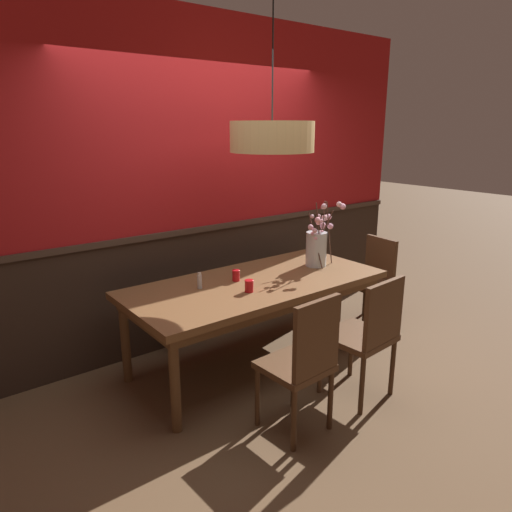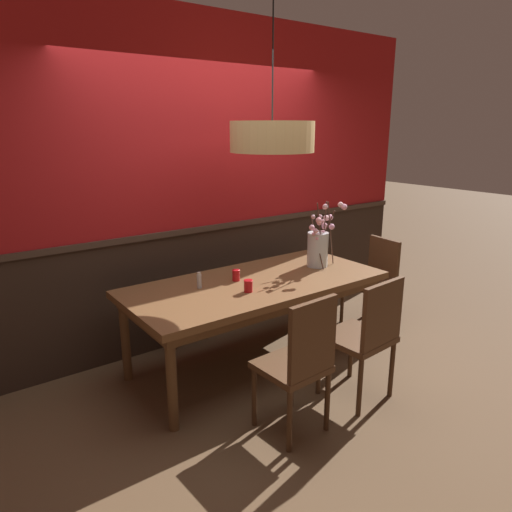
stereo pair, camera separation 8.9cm
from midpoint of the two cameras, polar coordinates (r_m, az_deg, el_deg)
The scene contains 12 objects.
ground_plane at distance 4.11m, azimuth -0.63°, elevation -12.93°, with size 24.00×24.00×0.00m, color brown.
back_wall at distance 4.31m, azimuth -7.20°, elevation 8.62°, with size 5.02×0.14×2.92m.
dining_table at distance 3.84m, azimuth -0.66°, elevation -4.22°, with size 2.14×0.99×0.74m.
chair_far_side_left at distance 4.46m, azimuth -10.56°, elevation -3.59°, with size 0.43×0.41×0.92m.
chair_near_side_right at distance 3.48m, azimuth 12.75°, elevation -9.04°, with size 0.47×0.47×0.95m.
chair_near_side_left at distance 3.05m, azimuth 4.95°, elevation -12.51°, with size 0.42×0.42×0.97m.
chair_head_east_end at distance 4.86m, azimuth 13.41°, elevation -2.40°, with size 0.45×0.44×0.88m.
vase_with_blossoms at distance 4.21m, azimuth 6.90°, elevation 1.13°, with size 0.30×0.32×0.60m.
candle_holder_nearer_center at distance 3.81m, azimuth -3.13°, elevation -2.38°, with size 0.07×0.07×0.09m.
candle_holder_nearer_edge at distance 3.55m, azimuth -1.57°, elevation -3.67°, with size 0.07×0.07×0.10m.
condiment_bottle at distance 3.66m, azimuth -7.61°, elevation -3.05°, with size 0.04×0.04×0.13m.
pendant_lamp at distance 3.64m, azimuth 1.25°, elevation 14.37°, with size 0.64×0.64×1.14m.
Camera 1 is at (-2.22, -2.85, 1.97)m, focal length 32.72 mm.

